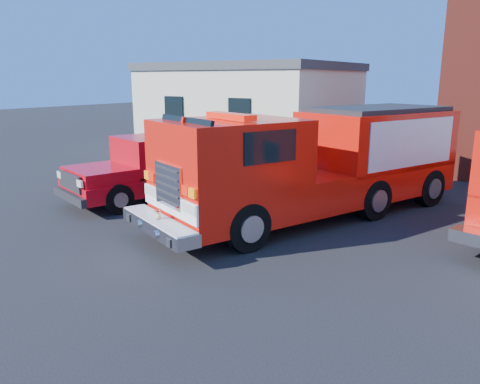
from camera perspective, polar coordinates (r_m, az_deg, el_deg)
The scene contains 4 objects.
ground at distance 10.88m, azimuth 3.59°, elevation -5.43°, with size 100.00×100.00×0.00m, color black.
side_building at distance 26.11m, azimuth 1.33°, elevation 10.69°, with size 10.20×8.20×4.35m.
fire_engine at distance 12.31m, azimuth 9.66°, elevation 3.67°, with size 5.61×9.44×2.81m.
pickup_truck at distance 14.48m, azimuth -9.62°, elevation 2.87°, with size 3.56×6.10×1.88m.
Camera 1 is at (5.24, -8.85, 3.55)m, focal length 35.00 mm.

